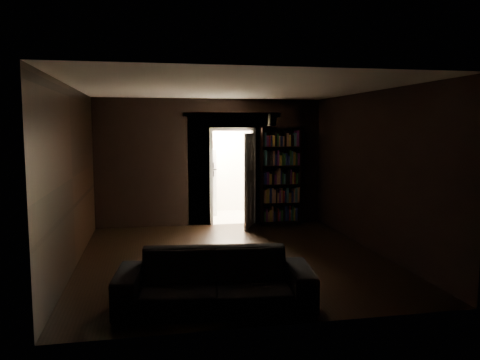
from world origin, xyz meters
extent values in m
plane|color=black|center=(0.00, 0.00, 0.00)|extent=(5.50, 5.50, 0.00)
cube|color=black|center=(-1.23, 2.80, 1.40)|extent=(2.55, 0.10, 2.80)
cube|color=black|center=(1.73, 2.80, 1.40)|extent=(1.55, 0.10, 2.80)
cube|color=black|center=(0.50, 2.80, 2.45)|extent=(0.90, 0.10, 0.70)
cube|color=black|center=(-2.50, 0.00, 1.40)|extent=(0.02, 5.50, 2.80)
cube|color=black|center=(2.50, 0.00, 1.40)|extent=(0.02, 5.50, 2.80)
cube|color=black|center=(0.00, -2.75, 1.40)|extent=(5.00, 0.02, 2.80)
cube|color=beige|center=(0.00, 0.00, 2.80)|extent=(5.00, 5.50, 0.02)
cube|color=white|center=(0.50, 2.74, 1.05)|extent=(1.04, 0.06, 2.17)
cube|color=beige|center=(0.50, 3.65, -0.05)|extent=(2.20, 1.80, 0.10)
cube|color=#EEE8CE|center=(0.50, 4.50, 1.20)|extent=(2.20, 0.10, 2.40)
cube|color=#EEE8CE|center=(-0.55, 3.65, 1.20)|extent=(0.10, 1.60, 2.40)
cube|color=#EEE8CE|center=(1.55, 3.65, 1.20)|extent=(0.10, 1.60, 2.40)
cube|color=#EEE8CE|center=(0.50, 3.65, 2.45)|extent=(2.20, 1.80, 0.10)
cube|color=#D57288|center=(0.50, 4.44, 2.22)|extent=(2.00, 0.04, 0.26)
imported|color=black|center=(-0.59, -2.10, 0.45)|extent=(2.44, 1.27, 0.90)
cube|color=black|center=(1.54, 2.55, 1.10)|extent=(0.95, 0.53, 2.20)
cube|color=white|center=(-0.09, 4.11, 0.82)|extent=(0.87, 0.82, 1.65)
cube|color=white|center=(0.80, 2.34, 1.02)|extent=(0.39, 0.80, 2.05)
cube|color=white|center=(1.29, 2.58, 2.34)|extent=(0.10, 0.10, 0.27)
cube|color=black|center=(-0.04, 4.04, 1.79)|extent=(0.71, 0.15, 0.28)
camera|label=1|loc=(-1.34, -7.51, 2.17)|focal=35.00mm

